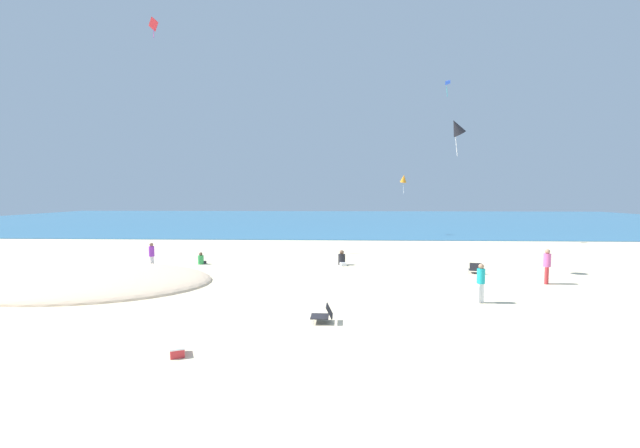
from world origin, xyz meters
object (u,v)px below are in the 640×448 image
beach_chair_far_left (475,269)px  cooler_box (177,350)px  person_0 (547,264)px  person_1 (342,260)px  kite_red (153,24)px  kite_blue (447,82)px  person_3 (152,254)px  person_5 (481,280)px  person_4 (201,260)px  kite_orange (404,178)px  beach_chair_mid_beach (324,314)px  kite_black (457,127)px

beach_chair_far_left → cooler_box: beach_chair_far_left is taller
person_0 → person_1: 10.01m
kite_red → kite_blue: bearing=19.0°
person_3 → kite_blue: kite_blue is taller
kite_red → person_5: bearing=-34.8°
beach_chair_far_left → person_4: bearing=92.8°
cooler_box → person_5: bearing=29.9°
cooler_box → kite_orange: size_ratio=0.31×
person_1 → kite_blue: kite_blue is taller
person_0 → person_4: person_0 is taller
beach_chair_mid_beach → kite_orange: size_ratio=0.36×
kite_orange → kite_black: size_ratio=1.02×
kite_orange → kite_black: bearing=-91.6°
beach_chair_far_left → person_5: (-1.67, -5.59, 0.58)m
beach_chair_mid_beach → beach_chair_far_left: (7.29, 8.14, -0.03)m
beach_chair_mid_beach → person_0: bearing=-147.5°
cooler_box → beach_chair_mid_beach: bearing=37.6°
person_4 → kite_black: (13.48, -2.15, 6.95)m
person_0 → person_4: size_ratio=2.25×
kite_blue → beach_chair_far_left: bearing=-97.9°
cooler_box → person_4: (-3.77, 12.96, 0.13)m
beach_chair_mid_beach → kite_orange: 28.53m
person_0 → person_4: 17.48m
beach_chair_mid_beach → person_0: size_ratio=0.44×
beach_chair_far_left → person_0: (2.33, -2.28, 0.65)m
person_0 → person_3: bearing=31.4°
beach_chair_far_left → kite_black: kite_black is taller
kite_red → kite_blue: kite_red is taller
beach_chair_far_left → kite_orange: (-0.55, 19.09, 5.21)m
beach_chair_mid_beach → person_3: (-9.26, 8.43, 0.55)m
cooler_box → kite_orange: bearing=71.1°
beach_chair_far_left → cooler_box: 15.29m
person_4 → kite_black: 15.32m
person_5 → kite_black: kite_black is taller
person_0 → person_1: size_ratio=1.85×
person_4 → kite_blue: kite_blue is taller
person_1 → person_4: (-7.95, -0.04, -0.06)m
kite_red → kite_black: 20.30m
person_3 → person_5: (14.88, -5.88, 0.01)m
person_3 → kite_orange: bearing=-126.3°
person_3 → kite_blue: size_ratio=1.05×
person_3 → person_5: person_5 is taller
beach_chair_far_left → person_4: size_ratio=1.03×
person_0 → kite_black: kite_black is taller
person_4 → kite_orange: kite_orange is taller
person_1 → kite_orange: kite_orange is taller
kite_black → person_5: bearing=-96.0°
cooler_box → beach_chair_far_left: bearing=45.1°
person_3 → kite_red: bearing=-65.5°
person_0 → person_5: bearing=78.6°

